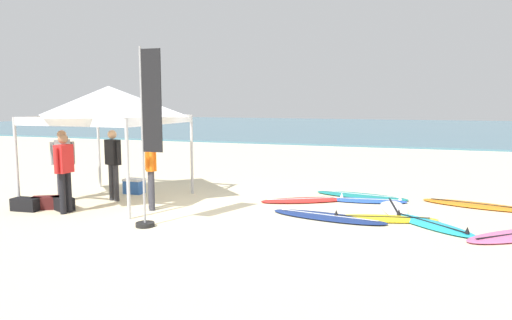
% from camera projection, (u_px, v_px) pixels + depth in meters
% --- Properties ---
extents(ground_plane, '(80.00, 80.00, 0.00)m').
position_uv_depth(ground_plane, '(219.00, 211.00, 10.43)').
color(ground_plane, beige).
extents(sea, '(80.00, 36.00, 0.10)m').
position_uv_depth(sea, '(371.00, 128.00, 42.01)').
color(sea, teal).
rests_on(sea, ground).
extents(canopy_tent, '(2.99, 2.99, 2.75)m').
position_uv_depth(canopy_tent, '(109.00, 101.00, 11.26)').
color(canopy_tent, '#B7B7BC').
rests_on(canopy_tent, ground).
extents(surfboard_cyan, '(1.87, 1.85, 0.19)m').
position_uv_depth(surfboard_cyan, '(431.00, 224.00, 9.19)').
color(surfboard_cyan, '#23B2CC').
rests_on(surfboard_cyan, ground).
extents(surfboard_navy, '(2.54, 1.09, 0.19)m').
position_uv_depth(surfboard_navy, '(327.00, 217.00, 9.80)').
color(surfboard_navy, navy).
rests_on(surfboard_navy, ground).
extents(surfboard_white, '(0.87, 2.04, 0.19)m').
position_uv_depth(surfboard_white, '(394.00, 208.00, 10.61)').
color(surfboard_white, white).
rests_on(surfboard_white, ground).
extents(surfboard_orange, '(2.56, 1.28, 0.19)m').
position_uv_depth(surfboard_orange, '(479.00, 205.00, 10.85)').
color(surfboard_orange, orange).
rests_on(surfboard_orange, ground).
extents(surfboard_red, '(2.22, 1.58, 0.19)m').
position_uv_depth(surfboard_red, '(306.00, 200.00, 11.45)').
color(surfboard_red, red).
rests_on(surfboard_red, ground).
extents(surfboard_yellow, '(2.30, 1.06, 0.19)m').
position_uv_depth(surfboard_yellow, '(381.00, 218.00, 9.65)').
color(surfboard_yellow, yellow).
rests_on(surfboard_yellow, ground).
extents(surfboard_teal, '(2.41, 1.02, 0.19)m').
position_uv_depth(surfboard_teal, '(361.00, 196.00, 11.97)').
color(surfboard_teal, '#19847F').
rests_on(surfboard_teal, ground).
extents(surfboard_blue, '(1.97, 0.78, 0.19)m').
position_uv_depth(surfboard_blue, '(366.00, 200.00, 11.39)').
color(surfboard_blue, blue).
rests_on(surfboard_blue, ground).
extents(person_orange, '(0.39, 0.46, 1.71)m').
position_uv_depth(person_orange, '(151.00, 166.00, 10.47)').
color(person_orange, '#383842').
rests_on(person_orange, ground).
extents(person_black, '(0.52, 0.33, 1.71)m').
position_uv_depth(person_black, '(113.00, 160.00, 11.42)').
color(person_black, '#2D2D33').
rests_on(person_black, ground).
extents(person_red, '(0.23, 0.55, 1.71)m').
position_uv_depth(person_red, '(64.00, 168.00, 10.15)').
color(person_red, black).
rests_on(person_red, ground).
extents(person_grey, '(0.45, 0.40, 1.71)m').
position_uv_depth(person_grey, '(63.00, 160.00, 11.40)').
color(person_grey, '#383842').
rests_on(person_grey, ground).
extents(banner_flag, '(0.60, 0.36, 3.40)m').
position_uv_depth(banner_flag, '(148.00, 145.00, 8.93)').
color(banner_flag, '#99999E').
rests_on(banner_flag, ground).
extents(gear_bag_near_tent, '(0.68, 0.55, 0.28)m').
position_uv_depth(gear_bag_near_tent, '(63.00, 203.00, 10.57)').
color(gear_bag_near_tent, black).
rests_on(gear_bag_near_tent, ground).
extents(gear_bag_by_pole, '(0.68, 0.58, 0.28)m').
position_uv_depth(gear_bag_by_pole, '(46.00, 203.00, 10.65)').
color(gear_bag_by_pole, '#4C1919').
rests_on(gear_bag_by_pole, ground).
extents(gear_bag_on_sand, '(0.62, 0.37, 0.28)m').
position_uv_depth(gear_bag_on_sand, '(26.00, 204.00, 10.48)').
color(gear_bag_on_sand, black).
rests_on(gear_bag_on_sand, ground).
extents(cooler_box, '(0.50, 0.36, 0.39)m').
position_uv_depth(cooler_box, '(134.00, 186.00, 12.41)').
color(cooler_box, '#2D60B7').
rests_on(cooler_box, ground).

